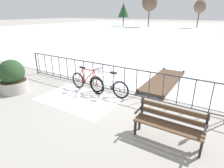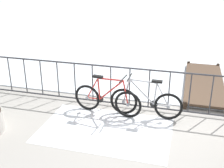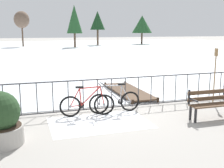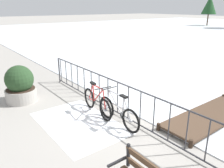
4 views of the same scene
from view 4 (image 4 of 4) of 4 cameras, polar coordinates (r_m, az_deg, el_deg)
The scene contains 8 objects.
ground_plane at distance 6.61m, azimuth 4.02°, elevation -9.25°, with size 160.00×160.00×0.00m, color #9E9991.
snow_patch at distance 6.54m, azimuth -8.48°, elevation -9.69°, with size 2.83×1.82×0.01m, color white.
railing_fence at distance 6.37m, azimuth 4.14°, elevation -4.80°, with size 9.06×0.06×1.07m.
bicycle_near_railing at distance 6.87m, azimuth -3.87°, elevation -4.69°, with size 1.71×0.52×0.97m.
bicycle_second at distance 6.24m, azimuth 1.53°, elevation -7.21°, with size 1.71×0.52×0.97m.
planter_with_shrub at distance 8.31m, azimuth -22.21°, elevation -0.25°, with size 1.04×1.04×1.27m.
wooden_dock at distance 7.24m, azimuth 23.62°, elevation -7.22°, with size 1.10×3.49×0.20m.
tree_extra at distance 43.80m, azimuth 23.42°, elevation 17.85°, with size 2.48×2.48×4.93m.
Camera 4 is at (4.34, -3.90, 3.12)m, focal length 36.20 mm.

